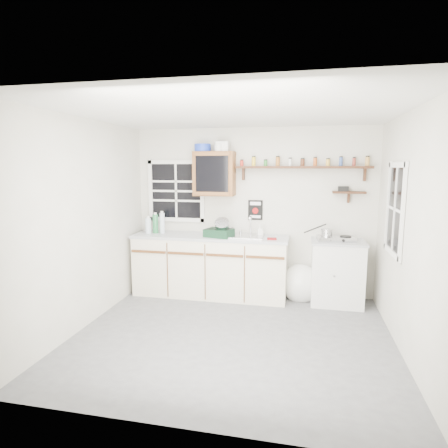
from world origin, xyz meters
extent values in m
cube|color=#505053|center=(0.00, 0.00, -0.01)|extent=(3.60, 3.20, 0.02)
cube|color=silver|center=(0.00, 0.00, 2.51)|extent=(3.60, 3.20, 0.02)
cube|color=#B6B2A3|center=(-1.81, 0.00, 1.25)|extent=(0.02, 3.20, 2.50)
cube|color=#B6B2A3|center=(1.81, 0.00, 1.25)|extent=(0.02, 3.20, 2.50)
cube|color=#B6B2A3|center=(0.00, 1.61, 1.25)|extent=(3.60, 0.02, 2.50)
cube|color=#B6B2A3|center=(0.00, -1.61, 1.25)|extent=(3.60, 0.02, 2.50)
cube|color=beige|center=(-0.58, 1.30, 0.44)|extent=(2.27, 0.60, 0.88)
cube|color=#9B9DA2|center=(-0.58, 1.30, 0.90)|extent=(2.31, 0.62, 0.04)
cube|color=#573217|center=(-1.44, 0.99, 0.70)|extent=(0.53, 0.02, 0.03)
cube|color=#573217|center=(-0.87, 0.99, 0.70)|extent=(0.53, 0.02, 0.03)
cube|color=#573217|center=(-0.30, 0.99, 0.70)|extent=(0.53, 0.02, 0.03)
cube|color=#573217|center=(0.27, 0.99, 0.70)|extent=(0.53, 0.02, 0.03)
cube|color=silver|center=(1.25, 1.33, 0.44)|extent=(0.70, 0.55, 0.88)
cube|color=#9B9DA2|center=(1.25, 1.33, 0.90)|extent=(0.73, 0.57, 0.03)
cube|color=#B2B2B7|center=(-0.05, 1.30, 0.93)|extent=(0.52, 0.44, 0.03)
cylinder|color=#B2B2B7|center=(0.00, 1.46, 1.06)|extent=(0.02, 0.02, 0.28)
cylinder|color=#B2B2B7|center=(0.00, 1.40, 1.19)|extent=(0.02, 0.14, 0.02)
cube|color=brown|center=(-0.55, 1.45, 1.82)|extent=(0.60, 0.30, 0.65)
cube|color=black|center=(-0.55, 1.29, 1.82)|extent=(0.48, 0.02, 0.52)
cylinder|color=#1B37B3|center=(-0.73, 1.45, 2.21)|extent=(0.24, 0.24, 0.11)
cube|color=silver|center=(-0.43, 1.45, 2.22)|extent=(0.18, 0.15, 0.14)
cylinder|color=silver|center=(-0.48, 1.40, 2.20)|extent=(0.12, 0.12, 0.10)
cube|color=black|center=(0.73, 1.51, 1.92)|extent=(1.91, 0.18, 0.04)
cube|color=black|center=(-0.13, 1.55, 1.82)|extent=(0.03, 0.10, 0.18)
cube|color=black|center=(1.58, 1.55, 1.82)|extent=(0.03, 0.10, 0.18)
cylinder|color=red|center=(-0.15, 1.51, 1.98)|extent=(0.05, 0.05, 0.08)
cylinder|color=black|center=(-0.15, 1.51, 2.02)|extent=(0.04, 0.04, 0.02)
cylinder|color=gold|center=(0.02, 1.51, 2.00)|extent=(0.06, 0.06, 0.13)
cylinder|color=black|center=(0.02, 1.51, 2.07)|extent=(0.05, 0.05, 0.02)
cylinder|color=#267226|center=(0.20, 1.51, 1.98)|extent=(0.05, 0.05, 0.08)
cylinder|color=black|center=(0.20, 1.51, 2.03)|extent=(0.05, 0.05, 0.02)
cylinder|color=#99591E|center=(0.38, 1.51, 2.00)|extent=(0.06, 0.06, 0.13)
cylinder|color=black|center=(0.38, 1.51, 2.07)|extent=(0.05, 0.05, 0.02)
cylinder|color=silver|center=(0.55, 1.51, 1.99)|extent=(0.05, 0.05, 0.10)
cylinder|color=black|center=(0.55, 1.51, 2.05)|extent=(0.04, 0.04, 0.02)
cylinder|color=#4C2614|center=(0.73, 1.51, 1.99)|extent=(0.06, 0.06, 0.10)
cylinder|color=black|center=(0.73, 1.51, 2.04)|extent=(0.05, 0.05, 0.02)
cylinder|color=#B24C19|center=(0.90, 1.51, 1.99)|extent=(0.05, 0.05, 0.11)
cylinder|color=black|center=(0.90, 1.51, 2.06)|extent=(0.05, 0.05, 0.02)
cylinder|color=gold|center=(1.07, 1.51, 1.98)|extent=(0.05, 0.05, 0.09)
cylinder|color=black|center=(1.07, 1.51, 2.04)|extent=(0.05, 0.05, 0.02)
cylinder|color=#334C8C|center=(1.25, 1.51, 2.00)|extent=(0.05, 0.05, 0.12)
cylinder|color=black|center=(1.25, 1.51, 2.06)|extent=(0.04, 0.04, 0.02)
cylinder|color=maroon|center=(1.43, 1.51, 1.99)|extent=(0.05, 0.05, 0.11)
cylinder|color=black|center=(1.43, 1.51, 2.05)|extent=(0.04, 0.04, 0.02)
cylinder|color=#BF8C3F|center=(1.60, 1.51, 2.00)|extent=(0.06, 0.06, 0.12)
cylinder|color=black|center=(1.60, 1.51, 2.07)|extent=(0.05, 0.05, 0.02)
cube|color=black|center=(1.38, 1.52, 1.57)|extent=(0.45, 0.15, 0.03)
cube|color=black|center=(1.38, 1.56, 1.49)|extent=(0.03, 0.08, 0.14)
cube|color=black|center=(1.30, 1.52, 1.62)|extent=(0.14, 0.10, 0.07)
cube|color=black|center=(0.05, 1.59, 1.28)|extent=(0.22, 0.01, 0.30)
cube|color=white|center=(0.05, 1.58, 1.38)|extent=(0.16, 0.00, 0.05)
cylinder|color=#A50C0C|center=(0.05, 1.58, 1.27)|extent=(0.09, 0.01, 0.09)
cube|color=white|center=(0.05, 1.58, 1.18)|extent=(0.16, 0.00, 0.04)
cube|color=black|center=(-1.20, 1.59, 1.55)|extent=(0.85, 0.02, 0.90)
cube|color=silver|center=(-1.20, 1.59, 1.55)|extent=(0.93, 0.03, 0.98)
cube|color=black|center=(1.79, 0.55, 1.45)|extent=(0.02, 0.70, 1.00)
cube|color=silver|center=(1.79, 0.55, 1.45)|extent=(0.03, 0.78, 1.08)
cylinder|color=silver|center=(-1.55, 1.27, 1.04)|extent=(0.09, 0.09, 0.24)
cylinder|color=silver|center=(-1.55, 1.27, 1.17)|extent=(0.05, 0.05, 0.03)
cylinder|color=#256F3C|center=(-1.45, 1.32, 1.06)|extent=(0.09, 0.09, 0.29)
cylinder|color=silver|center=(-1.45, 1.32, 1.22)|extent=(0.05, 0.05, 0.03)
cylinder|color=silver|center=(-1.35, 1.33, 1.08)|extent=(0.08, 0.08, 0.31)
cylinder|color=silver|center=(-1.35, 1.33, 1.25)|extent=(0.04, 0.04, 0.03)
cube|color=#10301D|center=(-0.43, 1.22, 0.98)|extent=(0.44, 0.37, 0.11)
cylinder|color=#B2B2B7|center=(-0.38, 1.22, 1.09)|extent=(0.23, 0.26, 0.23)
imported|color=silver|center=(0.15, 1.39, 1.00)|extent=(0.10, 0.10, 0.17)
cube|color=maroon|center=(0.34, 1.17, 0.93)|extent=(0.14, 0.13, 0.02)
cube|color=#B2B2B7|center=(1.21, 1.31, 0.94)|extent=(0.53, 0.33, 0.06)
cylinder|color=black|center=(1.09, 1.31, 0.98)|extent=(0.15, 0.15, 0.01)
cylinder|color=black|center=(1.34, 1.31, 0.98)|extent=(0.15, 0.15, 0.01)
cylinder|color=#B2B2B7|center=(1.09, 1.31, 1.02)|extent=(0.16, 0.16, 0.10)
cylinder|color=black|center=(0.93, 1.38, 1.06)|extent=(0.31, 0.06, 0.16)
ellipsoid|color=silver|center=(0.75, 1.40, 0.23)|extent=(0.48, 0.44, 0.51)
cone|color=silver|center=(0.77, 1.40, 0.46)|extent=(0.14, 0.14, 0.14)
camera|label=1|loc=(0.75, -4.00, 1.93)|focal=30.00mm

